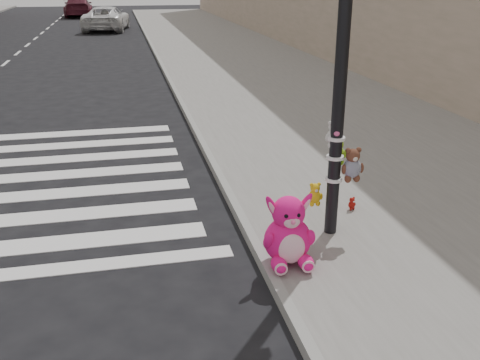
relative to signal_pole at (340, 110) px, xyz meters
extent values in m
plane|color=black|center=(-2.63, -1.81, -1.80)|extent=(120.00, 120.00, 0.00)
cube|color=slate|center=(2.37, 8.19, -1.73)|extent=(7.00, 80.00, 0.14)
cube|color=gray|center=(-1.08, 8.19, -1.73)|extent=(0.12, 80.00, 0.15)
cylinder|color=black|center=(-0.03, -0.01, 0.34)|extent=(0.16, 0.16, 4.00)
cylinder|color=white|center=(-0.03, -0.01, -0.91)|extent=(0.22, 0.22, 0.04)
cylinder|color=white|center=(-0.03, -0.01, -0.61)|extent=(0.22, 0.22, 0.04)
cylinder|color=white|center=(-0.03, -0.01, -0.36)|extent=(0.22, 0.22, 0.04)
ellipsoid|color=#F91580|center=(-1.00, -0.88, -1.58)|extent=(0.20, 0.31, 0.16)
ellipsoid|color=#F91580|center=(-0.68, -0.89, -1.58)|extent=(0.20, 0.31, 0.16)
ellipsoid|color=#F91580|center=(-0.83, -0.64, -1.38)|extent=(0.59, 0.51, 0.57)
ellipsoid|color=#F9BFD1|center=(-0.84, -0.83, -1.40)|extent=(0.32, 0.13, 0.37)
sphere|color=#F91580|center=(-0.83, -0.64, -1.02)|extent=(0.41, 0.41, 0.39)
ellipsoid|color=#F91580|center=(-1.01, -0.61, -0.97)|extent=(0.27, 0.09, 0.39)
ellipsoid|color=#F91580|center=(-0.65, -0.63, -0.97)|extent=(0.27, 0.09, 0.39)
imported|color=white|center=(-3.28, 29.90, -1.07)|extent=(3.10, 5.53, 1.46)
imported|color=#541826|center=(-5.70, 42.24, -1.02)|extent=(2.31, 5.43, 1.56)
camera|label=1|loc=(-2.59, -6.02, 1.56)|focal=40.00mm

